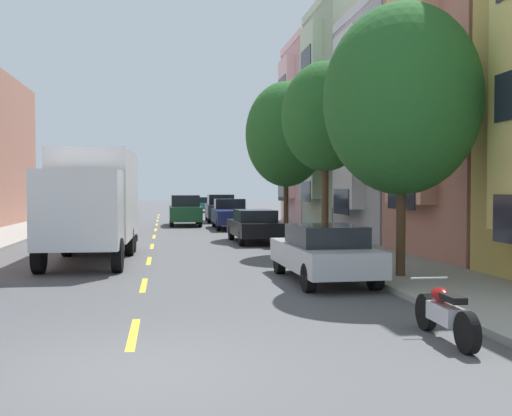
# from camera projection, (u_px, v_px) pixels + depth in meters

# --- Properties ---
(ground_plane) EXTENTS (160.00, 160.00, 0.00)m
(ground_plane) POSITION_uv_depth(u_px,v_px,m) (156.00, 227.00, 37.41)
(ground_plane) COLOR #4C4C4F
(sidewalk_left) EXTENTS (3.20, 120.00, 0.14)m
(sidewalk_left) POSITION_uv_depth(u_px,v_px,m) (29.00, 229.00, 34.37)
(sidewalk_left) COLOR #99968E
(sidewalk_left) RESTS_ON ground_plane
(sidewalk_right) EXTENTS (3.20, 120.00, 0.14)m
(sidewalk_right) POSITION_uv_depth(u_px,v_px,m) (275.00, 226.00, 36.49)
(sidewalk_right) COLOR #99968E
(sidewalk_right) RESTS_ON ground_plane
(lane_centerline_dashes) EXTENTS (0.14, 47.20, 0.01)m
(lane_centerline_dashes) POSITION_uv_depth(u_px,v_px,m) (155.00, 233.00, 31.97)
(lane_centerline_dashes) COLOR yellow
(lane_centerline_dashes) RESTS_ON ground_plane
(townhouse_third_dove_grey) EXTENTS (11.23, 6.56, 10.29)m
(townhouse_third_dove_grey) POSITION_uv_depth(u_px,v_px,m) (466.00, 131.00, 27.21)
(townhouse_third_dove_grey) COLOR #A8A8AD
(townhouse_third_dove_grey) RESTS_ON ground_plane
(townhouse_fourth_sage) EXTENTS (13.06, 6.56, 12.49)m
(townhouse_fourth_sage) POSITION_uv_depth(u_px,v_px,m) (422.00, 123.00, 33.99)
(townhouse_fourth_sage) COLOR #99AD8E
(townhouse_fourth_sage) RESTS_ON ground_plane
(townhouse_fifth_rose) EXTENTS (11.21, 6.56, 12.08)m
(townhouse_fifth_rose) POSITION_uv_depth(u_px,v_px,m) (366.00, 136.00, 40.55)
(townhouse_fifth_rose) COLOR #CC9E9E
(townhouse_fifth_rose) RESTS_ON ground_plane
(street_tree_nearest) EXTENTS (3.93, 3.93, 6.83)m
(street_tree_nearest) POSITION_uv_depth(u_px,v_px,m) (402.00, 100.00, 15.18)
(street_tree_nearest) COLOR #47331E
(street_tree_nearest) RESTS_ON sidewalk_right
(street_tree_second) EXTENTS (3.26, 3.26, 6.89)m
(street_tree_second) POSITION_uv_depth(u_px,v_px,m) (325.00, 117.00, 22.38)
(street_tree_second) COLOR #47331E
(street_tree_second) RESTS_ON sidewalk_right
(street_tree_third) EXTENTS (3.97, 3.97, 7.42)m
(street_tree_third) POSITION_uv_depth(u_px,v_px,m) (286.00, 134.00, 29.59)
(street_tree_third) COLOR #47331E
(street_tree_third) RESTS_ON sidewalk_right
(delivery_box_truck) EXTENTS (2.54, 7.56, 3.59)m
(delivery_box_truck) POSITION_uv_depth(u_px,v_px,m) (93.00, 199.00, 19.84)
(delivery_box_truck) COLOR white
(delivery_box_truck) RESTS_ON ground_plane
(parked_pickup_navy) EXTENTS (2.06, 5.32, 1.73)m
(parked_pickup_navy) POSITION_uv_depth(u_px,v_px,m) (231.00, 215.00, 35.49)
(parked_pickup_navy) COLOR navy
(parked_pickup_navy) RESTS_ON ground_plane
(parked_sedan_black) EXTENTS (1.93, 4.55, 1.43)m
(parked_sedan_black) POSITION_uv_depth(u_px,v_px,m) (254.00, 225.00, 26.28)
(parked_sedan_black) COLOR black
(parked_sedan_black) RESTS_ON ground_plane
(parked_sedan_burgundy) EXTENTS (1.88, 4.53, 1.43)m
(parked_sedan_burgundy) POSITION_uv_depth(u_px,v_px,m) (74.00, 219.00, 32.17)
(parked_sedan_burgundy) COLOR maroon
(parked_sedan_burgundy) RESTS_ON ground_plane
(parked_hatchback_teal) EXTENTS (1.85, 4.05, 1.50)m
(parked_hatchback_teal) POSITION_uv_depth(u_px,v_px,m) (204.00, 205.00, 60.68)
(parked_hatchback_teal) COLOR #195B60
(parked_hatchback_teal) RESTS_ON ground_plane
(parked_hatchback_white) EXTENTS (1.85, 4.05, 1.50)m
(parked_hatchback_white) POSITION_uv_depth(u_px,v_px,m) (113.00, 205.00, 58.17)
(parked_hatchback_white) COLOR silver
(parked_hatchback_white) RESTS_ON ground_plane
(parked_suv_red) EXTENTS (2.08, 4.85, 1.93)m
(parked_suv_red) POSITION_uv_depth(u_px,v_px,m) (102.00, 206.00, 47.81)
(parked_suv_red) COLOR #AD1E1E
(parked_suv_red) RESTS_ON ground_plane
(parked_sedan_silver) EXTENTS (1.92, 4.55, 1.43)m
(parked_sedan_silver) POSITION_uv_depth(u_px,v_px,m) (324.00, 252.00, 15.23)
(parked_sedan_silver) COLOR #B2B5BA
(parked_sedan_silver) RESTS_ON ground_plane
(parked_suv_charcoal) EXTENTS (2.05, 4.84, 1.93)m
(parked_suv_charcoal) POSITION_uv_depth(u_px,v_px,m) (220.00, 208.00, 42.73)
(parked_suv_charcoal) COLOR #333338
(parked_suv_charcoal) RESTS_ON ground_plane
(moving_forest_sedan) EXTENTS (1.95, 4.80, 1.93)m
(moving_forest_sedan) POSITION_uv_depth(u_px,v_px,m) (185.00, 210.00, 38.51)
(moving_forest_sedan) COLOR #194C28
(moving_forest_sedan) RESTS_ON ground_plane
(parked_motorcycle) EXTENTS (0.62, 2.05, 0.90)m
(parked_motorcycle) POSITION_uv_depth(u_px,v_px,m) (445.00, 314.00, 9.29)
(parked_motorcycle) COLOR black
(parked_motorcycle) RESTS_ON ground_plane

